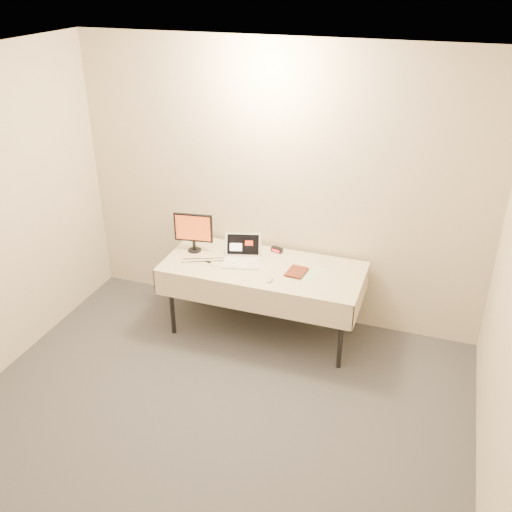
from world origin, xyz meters
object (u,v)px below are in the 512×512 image
(table, at_px, (263,272))
(book, at_px, (288,261))
(monitor, at_px, (193,229))
(laptop, at_px, (242,255))

(table, xyz_separation_m, book, (0.25, -0.02, 0.17))
(monitor, xyz_separation_m, book, (0.98, -0.10, -0.12))
(table, height_order, book, book)
(table, height_order, laptop, laptop)
(laptop, distance_m, book, 0.47)
(table, bearing_deg, book, -4.39)
(laptop, height_order, monitor, monitor)
(table, distance_m, book, 0.30)
(laptop, height_order, book, laptop)
(laptop, relative_size, book, 1.89)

